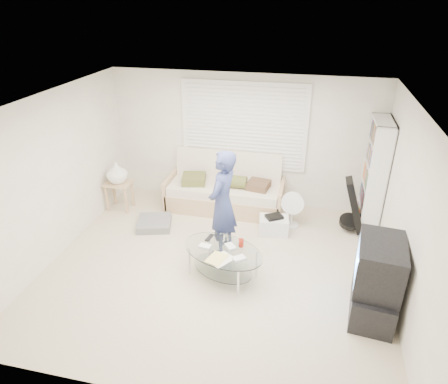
% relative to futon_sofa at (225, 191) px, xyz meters
% --- Properties ---
extents(ground, '(5.00, 5.00, 0.00)m').
position_rel_futon_sofa_xyz_m(ground, '(0.27, -1.88, -0.35)').
color(ground, '#C0B395').
rests_on(ground, ground).
extents(room_shell, '(5.02, 4.52, 2.51)m').
position_rel_futon_sofa_xyz_m(room_shell, '(0.27, -1.40, 1.28)').
color(room_shell, white).
rests_on(room_shell, ground).
extents(window_blinds, '(2.32, 0.08, 1.62)m').
position_rel_futon_sofa_xyz_m(window_blinds, '(0.27, 0.32, 1.20)').
color(window_blinds, silver).
rests_on(window_blinds, ground).
extents(futon_sofa, '(2.20, 0.89, 1.07)m').
position_rel_futon_sofa_xyz_m(futon_sofa, '(0.00, 0.00, 0.00)').
color(futon_sofa, tan).
rests_on(futon_sofa, ground).
extents(grey_floor_pillow, '(0.71, 0.71, 0.13)m').
position_rel_futon_sofa_xyz_m(grey_floor_pillow, '(-1.08, -0.97, -0.29)').
color(grey_floor_pillow, '#5E5F63').
rests_on(grey_floor_pillow, ground).
extents(side_table, '(0.49, 0.39, 0.96)m').
position_rel_futon_sofa_xyz_m(side_table, '(-1.95, -0.48, 0.36)').
color(side_table, tan).
rests_on(side_table, ground).
extents(bookshelf, '(0.31, 0.82, 1.94)m').
position_rel_futon_sofa_xyz_m(bookshelf, '(2.59, -0.09, 0.62)').
color(bookshelf, white).
rests_on(bookshelf, ground).
extents(guitar_case, '(0.41, 0.36, 0.95)m').
position_rel_futon_sofa_xyz_m(guitar_case, '(2.32, -0.35, 0.08)').
color(guitar_case, black).
rests_on(guitar_case, ground).
extents(floor_fan, '(0.41, 0.27, 0.68)m').
position_rel_futon_sofa_xyz_m(floor_fan, '(1.29, -0.41, 0.04)').
color(floor_fan, white).
rests_on(floor_fan, ground).
extents(storage_bin, '(0.53, 0.41, 0.34)m').
position_rel_futon_sofa_xyz_m(storage_bin, '(1.02, -0.71, -0.20)').
color(storage_bin, white).
rests_on(storage_bin, ground).
extents(tv_unit, '(0.63, 1.03, 1.06)m').
position_rel_futon_sofa_xyz_m(tv_unit, '(2.47, -2.34, 0.16)').
color(tv_unit, black).
rests_on(tv_unit, ground).
extents(coffee_table, '(1.44, 1.19, 0.58)m').
position_rel_futon_sofa_xyz_m(coffee_table, '(0.43, -2.05, 0.02)').
color(coffee_table, silver).
rests_on(coffee_table, ground).
extents(standing_person, '(0.54, 0.70, 1.72)m').
position_rel_futon_sofa_xyz_m(standing_person, '(0.28, -1.44, 0.51)').
color(standing_person, navy).
rests_on(standing_person, ground).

